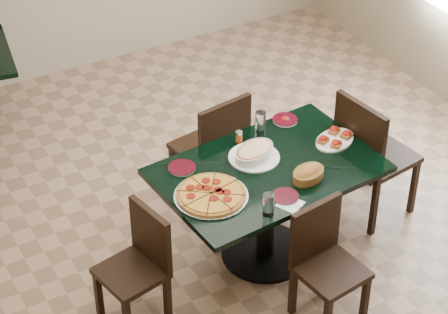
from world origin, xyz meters
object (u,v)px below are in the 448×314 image
chair_near (324,258)px  chair_right (369,151)px  main_table (267,190)px  bruschetta_platter (335,138)px  chair_far (215,145)px  bread_basket (308,173)px  chair_left (140,261)px  lasagna_casserole (254,152)px  pepperoni_pizza (211,195)px

chair_near → chair_right: 1.05m
main_table → bruschetta_platter: bearing=-0.8°
chair_far → bread_basket: chair_far is taller
main_table → bruschetta_platter: size_ratio=3.96×
chair_left → lasagna_casserole: (0.94, 0.22, 0.36)m
chair_left → pepperoni_pizza: (0.50, 0.00, 0.33)m
chair_right → pepperoni_pizza: size_ratio=2.14×
chair_far → chair_near: (0.07, -1.28, -0.07)m
main_table → chair_near: 0.63m
bread_basket → bruschetta_platter: 0.46m
pepperoni_pizza → bruschetta_platter: (1.01, 0.13, 0.01)m
lasagna_casserole → bread_basket: (0.19, -0.35, -0.01)m
pepperoni_pizza → main_table: bearing=10.7°
bread_basket → chair_far: bearing=86.4°
chair_far → chair_left: chair_far is taller
bruschetta_platter → chair_right: bearing=-22.2°
chair_near → bread_basket: bread_basket is taller
pepperoni_pizza → bruschetta_platter: bearing=7.3°
chair_near → pepperoni_pizza: size_ratio=1.75×
chair_right → chair_near: bearing=120.4°
chair_left → bruschetta_platter: size_ratio=2.11×
bread_basket → main_table: bearing=111.0°
chair_near → chair_right: bearing=30.9°
chair_near → bread_basket: 0.54m
lasagna_casserole → bruschetta_platter: lasagna_casserole is taller
main_table → pepperoni_pizza: size_ratio=3.21×
chair_far → bread_basket: size_ratio=3.47×
chair_near → chair_right: chair_right is taller
chair_right → bruschetta_platter: (-0.31, 0.00, 0.21)m
chair_near → lasagna_casserole: size_ratio=2.29×
chair_near → bruschetta_platter: (0.51, 0.66, 0.32)m
lasagna_casserole → bread_basket: size_ratio=1.32×
chair_far → bruschetta_platter: bearing=123.9°
chair_near → pepperoni_pizza: (-0.50, 0.53, 0.32)m
chair_left → bread_basket: 1.19m
main_table → chair_left: bearing=-179.9°
chair_far → pepperoni_pizza: (-0.43, -0.75, 0.24)m
main_table → bread_basket: 0.35m
chair_far → pepperoni_pizza: bearing=50.9°
chair_right → chair_far: bearing=46.2°
chair_right → lasagna_casserole: bearing=75.0°
chair_near → lasagna_casserole: (-0.07, 0.76, 0.34)m
lasagna_casserole → chair_right: bearing=-26.5°
main_table → pepperoni_pizza: bearing=-174.4°
main_table → chair_far: chair_far is taller
chair_near → chair_far: bearing=85.1°
main_table → chair_far: bearing=87.7°
chair_far → lasagna_casserole: chair_far is taller
bread_basket → lasagna_casserole: bearing=102.1°
lasagna_casserole → bruschetta_platter: bearing=-29.5°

